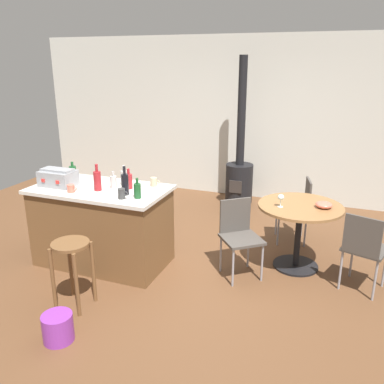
# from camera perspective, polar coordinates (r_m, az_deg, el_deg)

# --- Properties ---
(ground_plane) EXTENTS (8.80, 8.80, 0.00)m
(ground_plane) POSITION_cam_1_polar(r_m,az_deg,el_deg) (4.75, 0.26, -10.77)
(ground_plane) COLOR brown
(back_wall) EXTENTS (8.00, 0.10, 2.70)m
(back_wall) POSITION_cam_1_polar(r_m,az_deg,el_deg) (7.00, 8.72, 10.09)
(back_wall) COLOR beige
(back_wall) RESTS_ON ground_plane
(kitchen_island) EXTENTS (1.54, 0.83, 0.92)m
(kitchen_island) POSITION_cam_1_polar(r_m,az_deg,el_deg) (4.84, -12.46, -4.60)
(kitchen_island) COLOR brown
(kitchen_island) RESTS_ON ground_plane
(wooden_stool) EXTENTS (0.36, 0.36, 0.67)m
(wooden_stool) POSITION_cam_1_polar(r_m,az_deg,el_deg) (4.05, -16.51, -9.02)
(wooden_stool) COLOR brown
(wooden_stool) RESTS_ON ground_plane
(dining_table) EXTENTS (0.94, 0.94, 0.76)m
(dining_table) POSITION_cam_1_polar(r_m,az_deg,el_deg) (4.73, 14.82, -3.86)
(dining_table) COLOR black
(dining_table) RESTS_ON ground_plane
(folding_chair_near) EXTENTS (0.56, 0.56, 0.85)m
(folding_chair_near) POSITION_cam_1_polar(r_m,az_deg,el_deg) (4.49, 6.63, -5.65)
(folding_chair_near) COLOR #47423D
(folding_chair_near) RESTS_ON ground_plane
(folding_chair_far) EXTENTS (0.51, 0.51, 0.86)m
(folding_chair_far) POSITION_cam_1_polar(r_m,az_deg,el_deg) (4.47, 23.00, -7.03)
(folding_chair_far) COLOR #47423D
(folding_chair_far) RESTS_ON ground_plane
(folding_chair_left) EXTENTS (0.48, 0.48, 0.85)m
(folding_chair_left) POSITION_cam_1_polar(r_m,az_deg,el_deg) (5.44, 14.59, -1.84)
(folding_chair_left) COLOR #47423D
(folding_chair_left) RESTS_ON ground_plane
(wood_stove) EXTENTS (0.44, 0.45, 2.37)m
(wood_stove) POSITION_cam_1_polar(r_m,az_deg,el_deg) (6.64, 6.67, 2.80)
(wood_stove) COLOR black
(wood_stove) RESTS_ON ground_plane
(toolbox) EXTENTS (0.39, 0.27, 0.20)m
(toolbox) POSITION_cam_1_polar(r_m,az_deg,el_deg) (4.86, -18.28, 1.93)
(toolbox) COLOR gray
(toolbox) RESTS_ON kitchen_island
(bottle_0) EXTENTS (0.07, 0.07, 0.22)m
(bottle_0) POSITION_cam_1_polar(r_m,az_deg,el_deg) (4.24, -7.67, 0.23)
(bottle_0) COLOR #194C23
(bottle_0) RESTS_ON kitchen_island
(bottle_1) EXTENTS (0.08, 0.08, 0.30)m
(bottle_1) POSITION_cam_1_polar(r_m,az_deg,el_deg) (4.56, -13.13, 1.60)
(bottle_1) COLOR maroon
(bottle_1) RESTS_ON kitchen_island
(bottle_2) EXTENTS (0.07, 0.07, 0.19)m
(bottle_2) POSITION_cam_1_polar(r_m,az_deg,el_deg) (4.63, -10.95, 1.45)
(bottle_2) COLOR #B7B2AD
(bottle_2) RESTS_ON kitchen_island
(bottle_3) EXTENTS (0.08, 0.08, 0.23)m
(bottle_3) POSITION_cam_1_polar(r_m,az_deg,el_deg) (4.57, -8.87, 1.55)
(bottle_3) COLOR maroon
(bottle_3) RESTS_ON kitchen_island
(bottle_4) EXTENTS (0.08, 0.08, 0.19)m
(bottle_4) POSITION_cam_1_polar(r_m,az_deg,el_deg) (5.17, -16.38, 2.80)
(bottle_4) COLOR #194C23
(bottle_4) RESTS_ON kitchen_island
(bottle_5) EXTENTS (0.08, 0.08, 0.23)m
(bottle_5) POSITION_cam_1_polar(r_m,az_deg,el_deg) (4.71, -9.49, 2.02)
(bottle_5) COLOR #B7B2AD
(bottle_5) RESTS_ON kitchen_island
(bottle_6) EXTENTS (0.08, 0.08, 0.31)m
(bottle_6) POSITION_cam_1_polar(r_m,az_deg,el_deg) (4.35, -9.38, 1.14)
(bottle_6) COLOR black
(bottle_6) RESTS_ON kitchen_island
(cup_0) EXTENTS (0.11, 0.08, 0.10)m
(cup_0) POSITION_cam_1_polar(r_m,az_deg,el_deg) (4.63, -5.37, 1.42)
(cup_0) COLOR tan
(cup_0) RESTS_ON kitchen_island
(cup_1) EXTENTS (0.11, 0.08, 0.08)m
(cup_1) POSITION_cam_1_polar(r_m,az_deg,el_deg) (4.59, -16.61, 0.48)
(cup_1) COLOR #DB6651
(cup_1) RESTS_ON kitchen_island
(cup_2) EXTENTS (0.11, 0.07, 0.11)m
(cup_2) POSITION_cam_1_polar(r_m,az_deg,el_deg) (4.25, -9.83, -0.22)
(cup_2) COLOR #383838
(cup_2) RESTS_ON kitchen_island
(wine_glass) EXTENTS (0.07, 0.07, 0.14)m
(wine_glass) POSITION_cam_1_polar(r_m,az_deg,el_deg) (4.53, 12.37, -0.79)
(wine_glass) COLOR silver
(wine_glass) RESTS_ON dining_table
(serving_bowl) EXTENTS (0.18, 0.18, 0.07)m
(serving_bowl) POSITION_cam_1_polar(r_m,az_deg,el_deg) (4.64, 18.02, -1.72)
(serving_bowl) COLOR #DB6651
(serving_bowl) RESTS_ON dining_table
(plastic_bucket) EXTENTS (0.26, 0.26, 0.25)m
(plastic_bucket) POSITION_cam_1_polar(r_m,az_deg,el_deg) (3.82, -18.30, -17.61)
(plastic_bucket) COLOR purple
(plastic_bucket) RESTS_ON ground_plane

